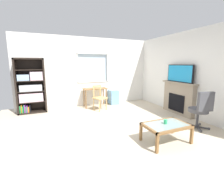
{
  "coord_description": "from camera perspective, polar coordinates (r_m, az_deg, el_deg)",
  "views": [
    {
      "loc": [
        -1.47,
        -3.46,
        1.66
      ],
      "look_at": [
        0.2,
        0.51,
        0.94
      ],
      "focal_mm": 24.47,
      "sensor_mm": 36.0,
      "label": 1
    }
  ],
  "objects": [
    {
      "name": "ground",
      "position": [
        4.11,
        0.18,
        -14.43
      ],
      "size": [
        6.22,
        6.11,
        0.02
      ],
      "primitive_type": "cube",
      "color": "beige"
    },
    {
      "name": "wall_back_with_window",
      "position": [
        6.2,
        -9.33,
        6.33
      ],
      "size": [
        5.22,
        0.15,
        2.69
      ],
      "color": "white",
      "rests_on": "ground"
    },
    {
      "name": "wall_right",
      "position": [
        5.41,
        27.32,
        5.1
      ],
      "size": [
        0.12,
        5.31,
        2.69
      ],
      "primitive_type": "cube",
      "color": "white",
      "rests_on": "ground"
    },
    {
      "name": "bookshelf",
      "position": [
        5.85,
        -27.95,
        0.57
      ],
      "size": [
        0.9,
        0.38,
        1.86
      ],
      "color": "black",
      "rests_on": "ground"
    },
    {
      "name": "desk_under_window",
      "position": [
        6.0,
        -6.39,
        -0.72
      ],
      "size": [
        0.91,
        0.43,
        0.73
      ],
      "color": "brown",
      "rests_on": "ground"
    },
    {
      "name": "wooden_chair",
      "position": [
        5.54,
        -4.77,
        -2.98
      ],
      "size": [
        0.54,
        0.53,
        0.9
      ],
      "color": "tan",
      "rests_on": "ground"
    },
    {
      "name": "plastic_drawer_unit",
      "position": [
        6.38,
        0.57,
        -2.85
      ],
      "size": [
        0.35,
        0.4,
        0.59
      ],
      "primitive_type": "cube",
      "color": "#72ADDB",
      "rests_on": "ground"
    },
    {
      "name": "fireplace",
      "position": [
        5.57,
        23.56,
        -2.9
      ],
      "size": [
        0.26,
        1.29,
        1.07
      ],
      "color": "gray",
      "rests_on": "ground"
    },
    {
      "name": "tv",
      "position": [
        5.45,
        24.0,
        5.5
      ],
      "size": [
        0.06,
        1.01,
        0.57
      ],
      "color": "black",
      "rests_on": "fireplace"
    },
    {
      "name": "office_chair",
      "position": [
        4.48,
        30.27,
        -6.1
      ],
      "size": [
        0.58,
        0.6,
        1.0
      ],
      "color": "#4C4C51",
      "rests_on": "ground"
    },
    {
      "name": "coffee_table",
      "position": [
        3.53,
        19.56,
        -12.97
      ],
      "size": [
        0.95,
        0.59,
        0.4
      ],
      "color": "#8C9E99",
      "rests_on": "ground"
    },
    {
      "name": "sippy_cup",
      "position": [
        3.5,
        19.33,
        -11.27
      ],
      "size": [
        0.07,
        0.07,
        0.09
      ],
      "primitive_type": "cylinder",
      "color": "#33B770",
      "rests_on": "coffee_table"
    }
  ]
}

